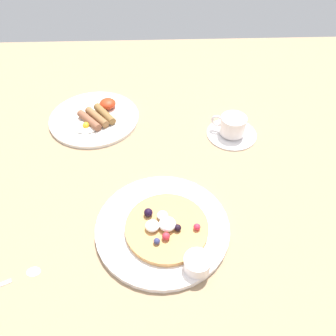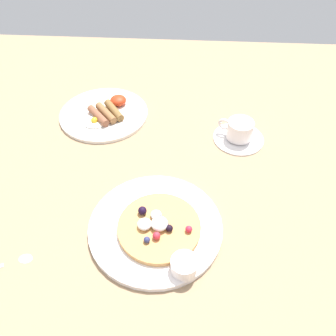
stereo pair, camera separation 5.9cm
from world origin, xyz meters
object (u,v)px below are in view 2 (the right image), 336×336
coffee_cup (239,129)px  teaspoon (10,263)px  pancake_plate (156,227)px  breakfast_plate (104,114)px  coffee_saucer (238,138)px  syrup_ramekin (184,265)px

coffee_cup → teaspoon: size_ratio=0.72×
pancake_plate → breakfast_plate: size_ratio=1.11×
pancake_plate → teaspoon: size_ratio=2.19×
coffee_saucer → breakfast_plate: bearing=168.0°
coffee_saucer → coffee_cup: (-0.16, 0.07, 3.08)cm
pancake_plate → syrup_ramekin: (6.54, -10.04, 2.22)cm
teaspoon → breakfast_plate: bearing=79.2°
breakfast_plate → coffee_cup: 40.57cm
breakfast_plate → coffee_cup: coffee_cup is taller
syrup_ramekin → coffee_cup: size_ratio=0.56×
pancake_plate → coffee_cup: size_ratio=3.05×
teaspoon → pancake_plate: bearing=19.8°
coffee_cup → breakfast_plate: bearing=168.1°
coffee_cup → pancake_plate: bearing=-123.0°
pancake_plate → coffee_saucer: 37.43cm
syrup_ramekin → coffee_saucer: 43.72cm
syrup_ramekin → coffee_saucer: syrup_ramekin is taller
breakfast_plate → teaspoon: (-9.55, -50.10, -0.25)cm
pancake_plate → breakfast_plate: (-19.24, 39.75, -0.17)cm
syrup_ramekin → breakfast_plate: size_ratio=0.20×
pancake_plate → breakfast_plate: bearing=115.8°
pancake_plate → coffee_cup: (20.34, 31.38, 2.83)cm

